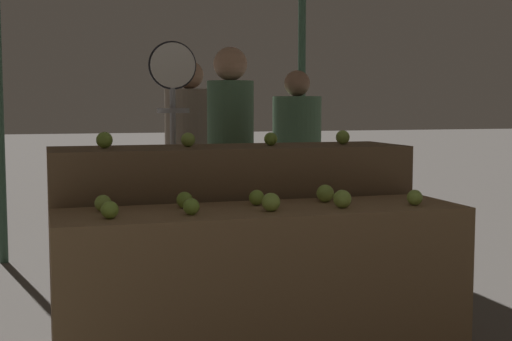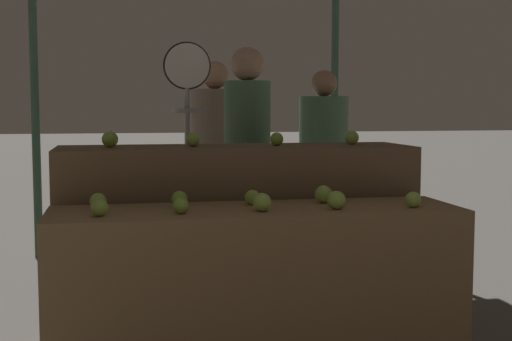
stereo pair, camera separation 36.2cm
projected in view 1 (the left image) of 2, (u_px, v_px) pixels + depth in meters
The scene contains 19 objects.
display_counter_front at pixel (263, 294), 3.38m from camera, with size 1.93×0.55×0.82m, color olive.
display_counter_back at pixel (231, 244), 3.94m from camera, with size 1.93×0.55×1.08m, color brown.
apple_front_0 at pixel (110, 210), 3.03m from camera, with size 0.08×0.08×0.08m, color #84AD3D.
apple_front_1 at pixel (191, 207), 3.13m from camera, with size 0.07×0.07×0.07m, color #7AA338.
apple_front_2 at pixel (271, 202), 3.24m from camera, with size 0.09×0.09×0.09m, color #8EB247.
apple_front_3 at pixel (342, 199), 3.34m from camera, with size 0.09×0.09×0.09m, color #8EB247.
apple_front_4 at pixel (415, 198), 3.43m from camera, with size 0.08×0.08×0.08m, color #8EB247.
apple_front_5 at pixel (103, 203), 3.23m from camera, with size 0.08×0.08×0.08m, color #8EB247.
apple_front_6 at pixel (185, 200), 3.34m from camera, with size 0.08×0.08×0.08m, color #7AA338.
apple_front_7 at pixel (256, 198), 3.43m from camera, with size 0.08×0.08×0.08m, color #84AD3D.
apple_front_8 at pixel (325, 193), 3.54m from camera, with size 0.09×0.09×0.09m, color #8EB247.
apple_back_0 at pixel (104, 140), 3.70m from camera, with size 0.09×0.09×0.09m, color #84AD3D.
apple_back_1 at pixel (188, 140), 3.82m from camera, with size 0.08×0.08×0.08m, color #8EB247.
apple_back_2 at pixel (271, 139), 3.94m from camera, with size 0.07×0.07×0.07m, color #7AA338.
apple_back_3 at pixel (343, 137), 4.08m from camera, with size 0.08×0.08×0.08m, color #8EB247.
produce_scale at pixel (173, 115), 4.42m from camera, with size 0.30×0.20×1.70m.
person_vendor_at_scale at pixel (231, 153), 4.71m from camera, with size 0.31×0.31×1.69m.
person_customer_left at pixel (297, 155), 5.75m from camera, with size 0.42×0.42×1.58m.
person_customer_right at pixel (190, 153), 5.50m from camera, with size 0.52×0.52×1.64m.
Camera 1 is at (-0.98, -3.16, 1.31)m, focal length 50.00 mm.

